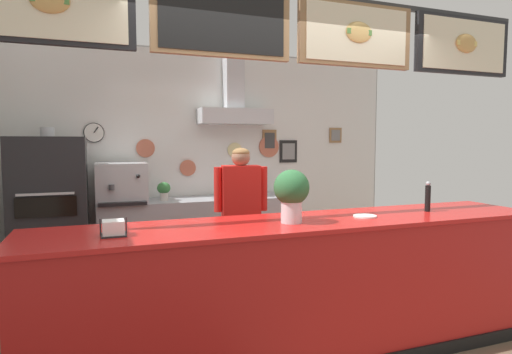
% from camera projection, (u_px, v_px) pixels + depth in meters
% --- Properties ---
extents(ground_plane, '(6.35, 6.35, 0.00)m').
position_uv_depth(ground_plane, '(286.00, 336.00, 3.50)').
color(ground_plane, brown).
extents(back_wall_assembly, '(5.29, 2.78, 2.80)m').
position_uv_depth(back_wall_assembly, '(213.00, 149.00, 5.61)').
color(back_wall_assembly, gray).
rests_on(back_wall_assembly, ground_plane).
extents(service_counter, '(3.88, 0.74, 1.02)m').
position_uv_depth(service_counter, '(305.00, 289.00, 3.14)').
color(service_counter, '#B21916').
rests_on(service_counter, ground_plane).
extents(back_prep_counter, '(2.50, 0.61, 0.88)m').
position_uv_depth(back_prep_counter, '(202.00, 233.00, 5.41)').
color(back_prep_counter, '#A3A5AD').
rests_on(back_prep_counter, ground_plane).
extents(pizza_oven, '(0.74, 0.72, 1.75)m').
position_uv_depth(pizza_oven, '(51.00, 214.00, 4.52)').
color(pizza_oven, '#232326').
rests_on(pizza_oven, ground_plane).
extents(shop_worker, '(0.52, 0.28, 1.54)m').
position_uv_depth(shop_worker, '(241.00, 220.00, 4.19)').
color(shop_worker, '#232328').
rests_on(shop_worker, ground_plane).
extents(espresso_machine, '(0.58, 0.57, 0.47)m').
position_uv_depth(espresso_machine, '(121.00, 183.00, 5.00)').
color(espresso_machine, silver).
rests_on(espresso_machine, back_prep_counter).
extents(potted_basil, '(0.20, 0.20, 0.24)m').
position_uv_depth(potted_basil, '(250.00, 186.00, 5.55)').
color(potted_basil, '#4C4C51').
rests_on(potted_basil, back_prep_counter).
extents(potted_oregano, '(0.16, 0.16, 0.23)m').
position_uv_depth(potted_oregano, '(164.00, 190.00, 5.17)').
color(potted_oregano, beige).
rests_on(potted_oregano, back_prep_counter).
extents(pepper_grinder, '(0.04, 0.04, 0.25)m').
position_uv_depth(pepper_grinder, '(428.00, 197.00, 3.48)').
color(pepper_grinder, black).
rests_on(pepper_grinder, service_counter).
extents(condiment_plate, '(0.18, 0.18, 0.01)m').
position_uv_depth(condiment_plate, '(365.00, 216.00, 3.23)').
color(condiment_plate, white).
rests_on(condiment_plate, service_counter).
extents(basil_vase, '(0.25, 0.25, 0.38)m').
position_uv_depth(basil_vase, '(291.00, 193.00, 2.98)').
color(basil_vase, silver).
rests_on(basil_vase, service_counter).
extents(napkin_holder, '(0.16, 0.15, 0.11)m').
position_uv_depth(napkin_holder, '(113.00, 229.00, 2.58)').
color(napkin_holder, '#262628').
rests_on(napkin_holder, service_counter).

